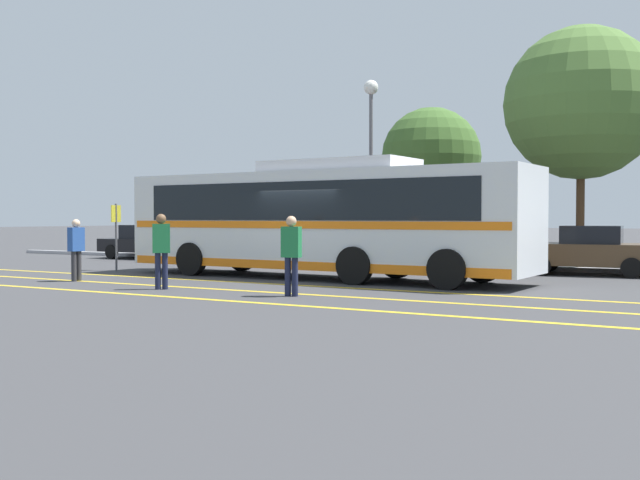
{
  "coord_description": "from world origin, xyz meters",
  "views": [
    {
      "loc": [
        10.63,
        -18.21,
        1.75
      ],
      "look_at": [
        -0.02,
        0.45,
        1.11
      ],
      "focal_mm": 42.0,
      "sensor_mm": 36.0,
      "label": 1
    }
  ],
  "objects_px": {
    "pedestrian_2": "(76,246)",
    "street_lamp": "(371,127)",
    "pedestrian_1": "(161,246)",
    "pedestrian_0": "(291,250)",
    "parked_car_3": "(589,250)",
    "transit_bus": "(320,218)",
    "bus_stop_sign": "(116,228)",
    "tree_3": "(431,157)",
    "parked_car_2": "(422,247)",
    "parked_car_1": "(269,245)",
    "parked_car_0": "(151,242)",
    "tree_1": "(581,103)"
  },
  "relations": [
    {
      "from": "parked_car_0",
      "to": "parked_car_2",
      "type": "bearing_deg",
      "value": 93.01
    },
    {
      "from": "parked_car_3",
      "to": "pedestrian_2",
      "type": "relative_size",
      "value": 2.49
    },
    {
      "from": "pedestrian_1",
      "to": "parked_car_3",
      "type": "bearing_deg",
      "value": -171.64
    },
    {
      "from": "transit_bus",
      "to": "street_lamp",
      "type": "relative_size",
      "value": 1.83
    },
    {
      "from": "parked_car_0",
      "to": "pedestrian_1",
      "type": "xyz_separation_m",
      "value": [
        9.58,
        -10.09,
        0.34
      ]
    },
    {
      "from": "bus_stop_sign",
      "to": "tree_1",
      "type": "xyz_separation_m",
      "value": [
        13.19,
        8.45,
        4.23
      ]
    },
    {
      "from": "transit_bus",
      "to": "tree_3",
      "type": "height_order",
      "value": "tree_3"
    },
    {
      "from": "parked_car_1",
      "to": "tree_3",
      "type": "height_order",
      "value": "tree_3"
    },
    {
      "from": "street_lamp",
      "to": "tree_3",
      "type": "xyz_separation_m",
      "value": [
        1.21,
        3.12,
        -0.98
      ]
    },
    {
      "from": "parked_car_0",
      "to": "transit_bus",
      "type": "bearing_deg",
      "value": 67.3
    },
    {
      "from": "parked_car_0",
      "to": "bus_stop_sign",
      "type": "distance_m",
      "value": 7.01
    },
    {
      "from": "parked_car_1",
      "to": "street_lamp",
      "type": "bearing_deg",
      "value": -69.1
    },
    {
      "from": "transit_bus",
      "to": "parked_car_1",
      "type": "height_order",
      "value": "transit_bus"
    },
    {
      "from": "parked_car_3",
      "to": "street_lamp",
      "type": "distance_m",
      "value": 9.53
    },
    {
      "from": "parked_car_2",
      "to": "street_lamp",
      "type": "distance_m",
      "value": 5.48
    },
    {
      "from": "transit_bus",
      "to": "pedestrian_0",
      "type": "relative_size",
      "value": 7.13
    },
    {
      "from": "parked_car_0",
      "to": "parked_car_1",
      "type": "height_order",
      "value": "parked_car_0"
    },
    {
      "from": "parked_car_3",
      "to": "street_lamp",
      "type": "xyz_separation_m",
      "value": [
        -8.25,
        1.75,
        4.44
      ]
    },
    {
      "from": "pedestrian_2",
      "to": "parked_car_0",
      "type": "bearing_deg",
      "value": 34.81
    },
    {
      "from": "bus_stop_sign",
      "to": "street_lamp",
      "type": "relative_size",
      "value": 0.32
    },
    {
      "from": "parked_car_1",
      "to": "pedestrian_0",
      "type": "distance_m",
      "value": 12.36
    },
    {
      "from": "parked_car_1",
      "to": "pedestrian_0",
      "type": "relative_size",
      "value": 2.6
    },
    {
      "from": "pedestrian_0",
      "to": "transit_bus",
      "type": "bearing_deg",
      "value": -76.56
    },
    {
      "from": "bus_stop_sign",
      "to": "parked_car_3",
      "type": "bearing_deg",
      "value": -64.79
    },
    {
      "from": "parked_car_2",
      "to": "pedestrian_0",
      "type": "bearing_deg",
      "value": -176.94
    },
    {
      "from": "street_lamp",
      "to": "bus_stop_sign",
      "type": "bearing_deg",
      "value": -127.11
    },
    {
      "from": "parked_car_0",
      "to": "pedestrian_2",
      "type": "height_order",
      "value": "pedestrian_2"
    },
    {
      "from": "parked_car_0",
      "to": "parked_car_3",
      "type": "distance_m",
      "value": 17.78
    },
    {
      "from": "transit_bus",
      "to": "parked_car_0",
      "type": "height_order",
      "value": "transit_bus"
    },
    {
      "from": "pedestrian_0",
      "to": "tree_1",
      "type": "relative_size",
      "value": 0.22
    },
    {
      "from": "pedestrian_2",
      "to": "tree_3",
      "type": "bearing_deg",
      "value": -15.93
    },
    {
      "from": "parked_car_0",
      "to": "pedestrian_2",
      "type": "relative_size",
      "value": 2.72
    },
    {
      "from": "pedestrian_1",
      "to": "street_lamp",
      "type": "distance_m",
      "value": 12.5
    },
    {
      "from": "parked_car_1",
      "to": "bus_stop_sign",
      "type": "bearing_deg",
      "value": 157.94
    },
    {
      "from": "pedestrian_0",
      "to": "street_lamp",
      "type": "xyz_separation_m",
      "value": [
        -3.65,
        11.58,
        4.17
      ]
    },
    {
      "from": "pedestrian_2",
      "to": "tree_1",
      "type": "bearing_deg",
      "value": -39.9
    },
    {
      "from": "parked_car_2",
      "to": "transit_bus",
      "type": "bearing_deg",
      "value": 167.96
    },
    {
      "from": "parked_car_0",
      "to": "street_lamp",
      "type": "relative_size",
      "value": 0.67
    },
    {
      "from": "transit_bus",
      "to": "parked_car_1",
      "type": "bearing_deg",
      "value": 47.45
    },
    {
      "from": "parked_car_3",
      "to": "bus_stop_sign",
      "type": "distance_m",
      "value": 15.12
    },
    {
      "from": "pedestrian_2",
      "to": "street_lamp",
      "type": "xyz_separation_m",
      "value": [
        3.59,
        11.15,
        4.23
      ]
    },
    {
      "from": "bus_stop_sign",
      "to": "pedestrian_0",
      "type": "bearing_deg",
      "value": -110.7
    },
    {
      "from": "pedestrian_1",
      "to": "pedestrian_0",
      "type": "bearing_deg",
      "value": 140.96
    },
    {
      "from": "parked_car_3",
      "to": "pedestrian_0",
      "type": "relative_size",
      "value": 2.38
    },
    {
      "from": "bus_stop_sign",
      "to": "tree_3",
      "type": "distance_m",
      "value": 13.01
    },
    {
      "from": "pedestrian_2",
      "to": "street_lamp",
      "type": "height_order",
      "value": "street_lamp"
    },
    {
      "from": "parked_car_2",
      "to": "tree_3",
      "type": "bearing_deg",
      "value": 15.75
    },
    {
      "from": "transit_bus",
      "to": "parked_car_0",
      "type": "relative_size",
      "value": 2.75
    },
    {
      "from": "transit_bus",
      "to": "bus_stop_sign",
      "type": "bearing_deg",
      "value": 96.71
    },
    {
      "from": "pedestrian_2",
      "to": "parked_car_3",
      "type": "bearing_deg",
      "value": -48.88
    }
  ]
}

